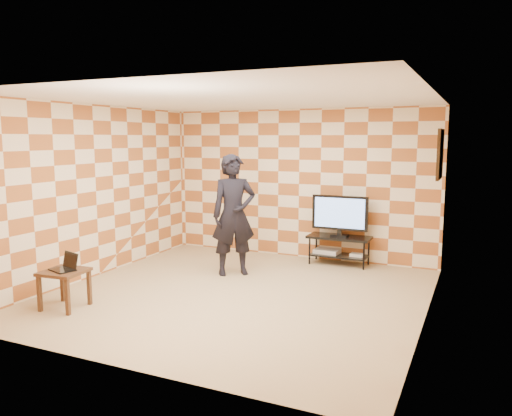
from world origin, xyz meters
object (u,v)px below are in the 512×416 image
(side_table, at_px, (64,277))
(tv, at_px, (340,214))
(tv_stand, at_px, (339,244))
(person, at_px, (234,215))

(side_table, bearing_deg, tv, 54.29)
(tv_stand, height_order, side_table, same)
(tv, distance_m, side_table, 4.53)
(tv, relative_size, person, 0.50)
(tv, distance_m, person, 1.90)
(tv, relative_size, side_table, 1.73)
(tv_stand, relative_size, tv, 1.11)
(tv_stand, xyz_separation_m, person, (-1.38, -1.30, 0.60))
(person, bearing_deg, side_table, -156.82)
(side_table, bearing_deg, tv_stand, 54.31)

